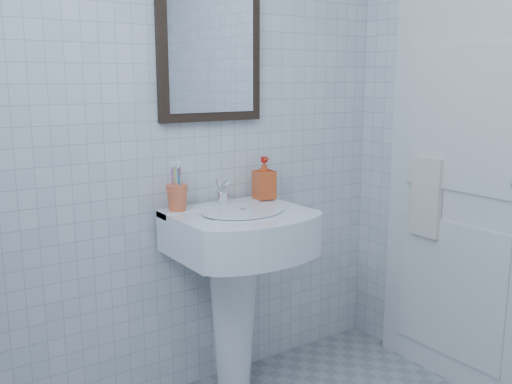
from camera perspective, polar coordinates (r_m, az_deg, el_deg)
wall_back at (r=2.50m, az=-7.57°, el=7.16°), size 2.20×0.02×2.50m
washbasin at (r=2.52m, az=-2.03°, el=-7.98°), size 0.57×0.42×0.88m
faucet at (r=2.52m, az=-3.36°, el=-0.11°), size 0.05×0.11×0.13m
toothbrush_cup at (r=2.42m, az=-7.89°, el=-0.55°), size 0.10×0.10×0.11m
soap_dispenser at (r=2.63m, az=0.83°, el=1.41°), size 0.10×0.10×0.19m
wall_mirror at (r=2.55m, az=-4.59°, el=14.04°), size 0.50×0.04×0.62m
bathroom_door at (r=2.75m, az=19.81°, el=1.70°), size 0.04×0.80×2.00m
towel_ring at (r=2.82m, az=17.12°, el=3.12°), size 0.01×0.18×0.18m
hand_towel at (r=2.83m, az=16.65°, el=-0.52°), size 0.03×0.16×0.38m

